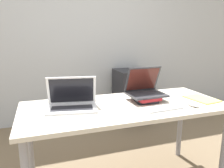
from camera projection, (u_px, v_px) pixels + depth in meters
The scene contains 9 objects.
wall_back at pixel (82, 32), 3.23m from camera, with size 8.00×0.05×2.70m.
desk at pixel (125, 114), 1.78m from camera, with size 1.64×0.72×0.75m.
laptop_left at pixel (72, 102), 1.66m from camera, with size 0.41×0.30×0.24m.
book_stack at pixel (145, 98), 1.85m from camera, with size 0.20×0.24×0.05m.
laptop_on_books at pixel (145, 89), 1.87m from camera, with size 0.31×0.25×0.24m.
wireless_keyboard at pixel (163, 108), 1.66m from camera, with size 0.31×0.13×0.01m.
mouse at pixel (193, 104), 1.72m from camera, with size 0.06×0.11×0.03m.
notepad at pixel (202, 99), 1.91m from camera, with size 0.22×0.29×0.01m.
mini_fridge at pixel (133, 96), 3.33m from camera, with size 0.50×0.51×0.80m.
Camera 1 is at (-0.64, -1.20, 1.30)m, focal length 35.00 mm.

